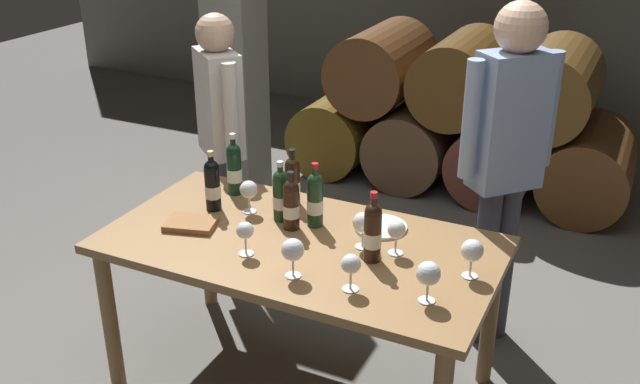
# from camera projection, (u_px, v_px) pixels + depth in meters

# --- Properties ---
(ground_plane) EXTENTS (14.00, 14.00, 0.00)m
(ground_plane) POSITION_uv_depth(u_px,v_px,m) (302.00, 382.00, 3.39)
(ground_plane) COLOR #66635E
(barrel_stack) EXTENTS (2.49, 0.90, 1.15)m
(barrel_stack) POSITION_uv_depth(u_px,v_px,m) (460.00, 117.00, 5.30)
(barrel_stack) COLOR brown
(barrel_stack) RESTS_ON ground_plane
(stone_pillar) EXTENTS (0.32, 0.32, 2.60)m
(stone_pillar) POSITION_uv_depth(u_px,v_px,m) (234.00, 22.00, 4.68)
(stone_pillar) COLOR slate
(stone_pillar) RESTS_ON ground_plane
(dining_table) EXTENTS (1.70, 0.90, 0.76)m
(dining_table) POSITION_uv_depth(u_px,v_px,m) (300.00, 259.00, 3.12)
(dining_table) COLOR olive
(dining_table) RESTS_ON ground_plane
(wine_bottle_0) EXTENTS (0.07, 0.07, 0.29)m
(wine_bottle_0) POSITION_uv_depth(u_px,v_px,m) (281.00, 195.00, 3.22)
(wine_bottle_0) COLOR #19381E
(wine_bottle_0) RESTS_ON dining_table
(wine_bottle_1) EXTENTS (0.07, 0.07, 0.31)m
(wine_bottle_1) POSITION_uv_depth(u_px,v_px,m) (373.00, 231.00, 2.88)
(wine_bottle_1) COLOR black
(wine_bottle_1) RESTS_ON dining_table
(wine_bottle_2) EXTENTS (0.07, 0.07, 0.27)m
(wine_bottle_2) POSITION_uv_depth(u_px,v_px,m) (291.00, 204.00, 3.14)
(wine_bottle_2) COLOR black
(wine_bottle_2) RESTS_ON dining_table
(wine_bottle_3) EXTENTS (0.07, 0.07, 0.30)m
(wine_bottle_3) POSITION_uv_depth(u_px,v_px,m) (315.00, 199.00, 3.16)
(wine_bottle_3) COLOR #19381E
(wine_bottle_3) RESTS_ON dining_table
(wine_bottle_4) EXTENTS (0.07, 0.07, 0.31)m
(wine_bottle_4) POSITION_uv_depth(u_px,v_px,m) (234.00, 168.00, 3.47)
(wine_bottle_4) COLOR black
(wine_bottle_4) RESTS_ON dining_table
(wine_bottle_5) EXTENTS (0.07, 0.07, 0.28)m
(wine_bottle_5) POSITION_uv_depth(u_px,v_px,m) (292.00, 180.00, 3.37)
(wine_bottle_5) COLOR black
(wine_bottle_5) RESTS_ON dining_table
(wine_bottle_6) EXTENTS (0.07, 0.07, 0.29)m
(wine_bottle_6) POSITION_uv_depth(u_px,v_px,m) (212.00, 185.00, 3.31)
(wine_bottle_6) COLOR black
(wine_bottle_6) RESTS_ON dining_table
(wine_glass_0) EXTENTS (0.09, 0.09, 0.17)m
(wine_glass_0) POSITION_uv_depth(u_px,v_px,m) (428.00, 274.00, 2.61)
(wine_glass_0) COLOR white
(wine_glass_0) RESTS_ON dining_table
(wine_glass_1) EXTENTS (0.08, 0.08, 0.15)m
(wine_glass_1) POSITION_uv_depth(u_px,v_px,m) (396.00, 231.00, 2.94)
(wine_glass_1) COLOR white
(wine_glass_1) RESTS_ON dining_table
(wine_glass_2) EXTENTS (0.09, 0.09, 0.16)m
(wine_glass_2) POSITION_uv_depth(u_px,v_px,m) (363.00, 223.00, 2.98)
(wine_glass_2) COLOR white
(wine_glass_2) RESTS_ON dining_table
(wine_glass_3) EXTENTS (0.07, 0.07, 0.15)m
(wine_glass_3) POSITION_uv_depth(u_px,v_px,m) (245.00, 232.00, 2.93)
(wine_glass_3) COLOR white
(wine_glass_3) RESTS_ON dining_table
(wine_glass_4) EXTENTS (0.08, 0.08, 0.16)m
(wine_glass_4) POSITION_uv_depth(u_px,v_px,m) (249.00, 190.00, 3.29)
(wine_glass_4) COLOR white
(wine_glass_4) RESTS_ON dining_table
(wine_glass_5) EXTENTS (0.09, 0.09, 0.16)m
(wine_glass_5) POSITION_uv_depth(u_px,v_px,m) (293.00, 251.00, 2.77)
(wine_glass_5) COLOR white
(wine_glass_5) RESTS_ON dining_table
(wine_glass_6) EXTENTS (0.08, 0.08, 0.15)m
(wine_glass_6) POSITION_uv_depth(u_px,v_px,m) (351.00, 265.00, 2.68)
(wine_glass_6) COLOR white
(wine_glass_6) RESTS_ON dining_table
(wine_glass_7) EXTENTS (0.09, 0.09, 0.16)m
(wine_glass_7) POSITION_uv_depth(u_px,v_px,m) (472.00, 251.00, 2.77)
(wine_glass_7) COLOR white
(wine_glass_7) RESTS_ON dining_table
(tasting_notebook) EXTENTS (0.25, 0.21, 0.03)m
(tasting_notebook) POSITION_uv_depth(u_px,v_px,m) (191.00, 224.00, 3.20)
(tasting_notebook) COLOR #936038
(tasting_notebook) RESTS_ON dining_table
(serving_plate) EXTENTS (0.24, 0.24, 0.01)m
(serving_plate) POSITION_uv_depth(u_px,v_px,m) (380.00, 227.00, 3.18)
(serving_plate) COLOR white
(serving_plate) RESTS_ON dining_table
(sommelier_presenting) EXTENTS (0.36, 0.38, 1.72)m
(sommelier_presenting) POSITION_uv_depth(u_px,v_px,m) (507.00, 148.00, 3.30)
(sommelier_presenting) COLOR #383842
(sommelier_presenting) RESTS_ON ground_plane
(taster_seated_left) EXTENTS (0.40, 0.35, 1.54)m
(taster_seated_left) POSITION_uv_depth(u_px,v_px,m) (221.00, 127.00, 3.94)
(taster_seated_left) COLOR #383842
(taster_seated_left) RESTS_ON ground_plane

